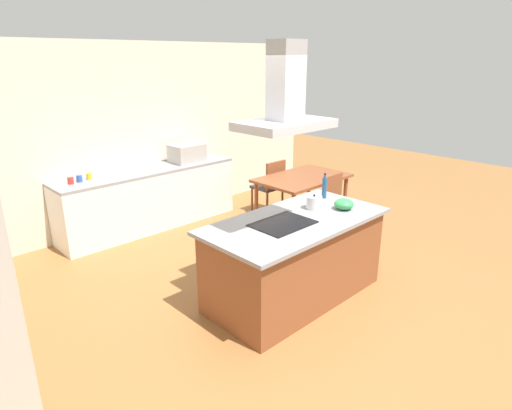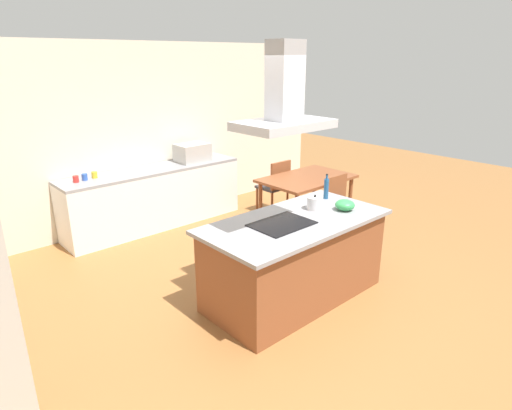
% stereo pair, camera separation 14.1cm
% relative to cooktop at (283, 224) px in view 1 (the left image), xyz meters
% --- Properties ---
extents(ground, '(16.00, 16.00, 0.00)m').
position_rel_cooktop_xyz_m(ground, '(0.20, 1.50, -0.91)').
color(ground, '#936033').
extents(wall_back, '(7.20, 0.10, 2.70)m').
position_rel_cooktop_xyz_m(wall_back, '(0.20, 3.25, 0.44)').
color(wall_back, beige).
rests_on(wall_back, ground).
extents(kitchen_island, '(2.01, 1.01, 0.90)m').
position_rel_cooktop_xyz_m(kitchen_island, '(0.20, 0.00, -0.45)').
color(kitchen_island, brown).
rests_on(kitchen_island, ground).
extents(cooktop, '(0.60, 0.44, 0.01)m').
position_rel_cooktop_xyz_m(cooktop, '(0.00, 0.00, 0.00)').
color(cooktop, black).
rests_on(cooktop, kitchen_island).
extents(tea_kettle, '(0.23, 0.17, 0.17)m').
position_rel_cooktop_xyz_m(tea_kettle, '(0.59, 0.08, 0.07)').
color(tea_kettle, silver).
rests_on(tea_kettle, kitchen_island).
extents(olive_oil_bottle, '(0.06, 0.06, 0.30)m').
position_rel_cooktop_xyz_m(olive_oil_bottle, '(0.98, 0.24, 0.12)').
color(olive_oil_bottle, navy).
rests_on(olive_oil_bottle, kitchen_island).
extents(mixing_bowl, '(0.21, 0.21, 0.12)m').
position_rel_cooktop_xyz_m(mixing_bowl, '(0.81, -0.16, 0.05)').
color(mixing_bowl, '#33934C').
rests_on(mixing_bowl, kitchen_island).
extents(back_counter, '(2.76, 0.62, 0.90)m').
position_rel_cooktop_xyz_m(back_counter, '(0.17, 2.88, -0.46)').
color(back_counter, white).
rests_on(back_counter, ground).
extents(countertop_microwave, '(0.50, 0.38, 0.28)m').
position_rel_cooktop_xyz_m(countertop_microwave, '(0.89, 2.88, 0.13)').
color(countertop_microwave, '#B2AFAA').
rests_on(countertop_microwave, back_counter).
extents(coffee_mug_red, '(0.08, 0.08, 0.09)m').
position_rel_cooktop_xyz_m(coffee_mug_red, '(-0.95, 2.91, 0.04)').
color(coffee_mug_red, red).
rests_on(coffee_mug_red, back_counter).
extents(coffee_mug_blue, '(0.08, 0.08, 0.09)m').
position_rel_cooktop_xyz_m(coffee_mug_blue, '(-0.82, 2.93, 0.04)').
color(coffee_mug_blue, '#2D56B2').
rests_on(coffee_mug_blue, back_counter).
extents(coffee_mug_yellow, '(0.08, 0.08, 0.09)m').
position_rel_cooktop_xyz_m(coffee_mug_yellow, '(-0.67, 2.95, 0.04)').
color(coffee_mug_yellow, gold).
rests_on(coffee_mug_yellow, back_counter).
extents(dining_table, '(1.40, 0.90, 0.75)m').
position_rel_cooktop_xyz_m(dining_table, '(1.94, 1.38, -0.24)').
color(dining_table, brown).
rests_on(dining_table, ground).
extents(chair_facing_island, '(0.42, 0.42, 0.89)m').
position_rel_cooktop_xyz_m(chair_facing_island, '(1.94, 0.71, -0.40)').
color(chair_facing_island, '#333338').
rests_on(chair_facing_island, ground).
extents(chair_facing_back_wall, '(0.42, 0.42, 0.89)m').
position_rel_cooktop_xyz_m(chair_facing_back_wall, '(1.94, 2.04, -0.40)').
color(chair_facing_back_wall, '#333338').
rests_on(chair_facing_back_wall, ground).
extents(range_hood, '(0.90, 0.55, 0.78)m').
position_rel_cooktop_xyz_m(range_hood, '(-0.00, 0.00, 1.20)').
color(range_hood, '#ADADB2').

